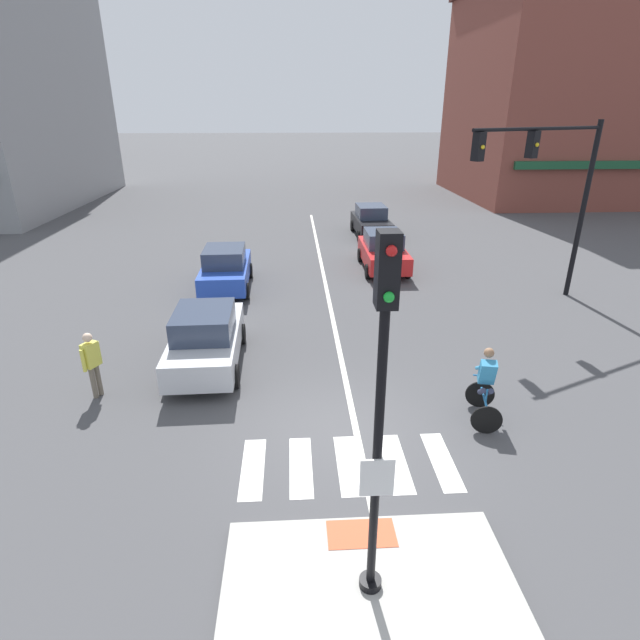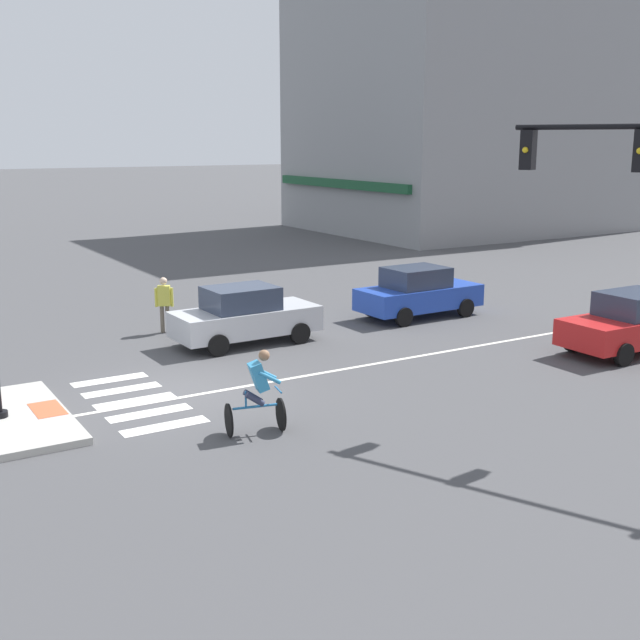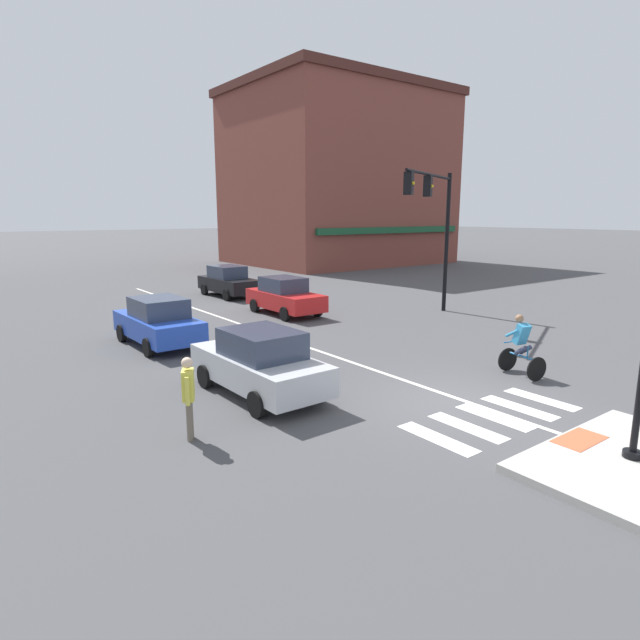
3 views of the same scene
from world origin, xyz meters
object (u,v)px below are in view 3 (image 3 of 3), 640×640
traffic_light_mast (436,215)px  car_silver_westbound_near (260,363)px  cyclist (521,344)px  pedestrian_at_curb_left (188,392)px  car_black_eastbound_distant (228,281)px  car_blue_westbound_far (158,322)px  car_red_eastbound_far (285,296)px

traffic_light_mast → car_silver_westbound_near: size_ratio=1.48×
cyclist → car_silver_westbound_near: bearing=156.0°
car_silver_westbound_near → pedestrian_at_curb_left: pedestrian_at_curb_left is taller
car_silver_westbound_near → cyclist: size_ratio=2.46×
car_black_eastbound_distant → pedestrian_at_curb_left: bearing=-119.4°
car_silver_westbound_near → cyclist: bearing=-24.0°
traffic_light_mast → car_silver_westbound_near: bearing=-159.3°
traffic_light_mast → cyclist: size_ratio=3.65×
traffic_light_mast → car_black_eastbound_distant: traffic_light_mast is taller
car_blue_westbound_far → traffic_light_mast: bearing=-11.1°
car_silver_westbound_near → pedestrian_at_curb_left: 2.84m
car_red_eastbound_far → cyclist: (0.26, -11.43, 0.06)m
car_silver_westbound_near → pedestrian_at_curb_left: (-2.43, -1.45, 0.17)m
car_black_eastbound_distant → car_blue_westbound_far: (-6.90, -8.40, 0.00)m
traffic_light_mast → car_silver_westbound_near: traffic_light_mast is taller
car_black_eastbound_distant → car_blue_westbound_far: size_ratio=1.00×
traffic_light_mast → car_black_eastbound_distant: size_ratio=1.48×
traffic_light_mast → car_black_eastbound_distant: 11.94m
car_black_eastbound_distant → car_red_eastbound_far: bearing=-93.9°
car_silver_westbound_near → car_red_eastbound_far: 10.59m
car_blue_westbound_far → cyclist: (6.74, -9.23, 0.06)m
cyclist → pedestrian_at_curb_left: size_ratio=1.01×
traffic_light_mast → car_blue_westbound_far: traffic_light_mast is taller
car_red_eastbound_far → car_black_eastbound_distant: bearing=86.1°
cyclist → pedestrian_at_curb_left: cyclist is taller
car_black_eastbound_distant → pedestrian_at_curb_left: (-9.12, -16.18, 0.17)m
car_blue_westbound_far → pedestrian_at_curb_left: size_ratio=2.48×
pedestrian_at_curb_left → car_silver_westbound_near: bearing=30.8°
cyclist → traffic_light_mast: bearing=57.9°
car_blue_westbound_far → pedestrian_at_curb_left: bearing=-105.9°
car_black_eastbound_distant → car_silver_westbound_near: bearing=-114.4°
car_silver_westbound_near → car_red_eastbound_far: (6.26, 8.53, 0.00)m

